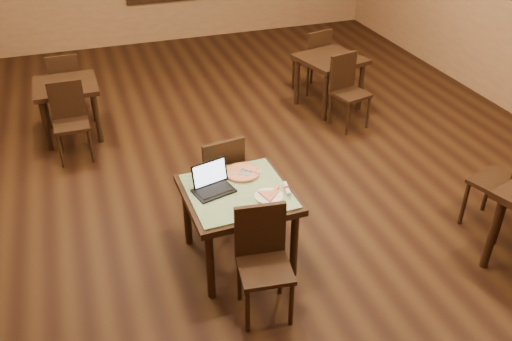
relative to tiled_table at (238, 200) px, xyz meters
name	(u,v)px	position (x,y,z in m)	size (l,w,h in m)	color
ground	(250,174)	(0.56, 1.34, -0.66)	(10.00, 10.00, 0.00)	black
tiled_table	(238,200)	(0.00, 0.00, 0.00)	(0.95, 0.95, 0.76)	black
chair_main_near	(263,255)	(0.01, -0.62, -0.12)	(0.46, 0.46, 0.95)	black
chair_main_far	(220,175)	(0.01, 0.62, -0.11)	(0.47, 0.47, 0.97)	black
laptop	(212,183)	(-0.20, 0.10, 0.16)	(0.38, 0.34, 0.23)	black
plate	(269,196)	(0.22, -0.18, 0.11)	(0.24, 0.24, 0.01)	white
pizza_slice	(269,195)	(0.22, -0.18, 0.13)	(0.21, 0.21, 0.02)	beige
pizza_pan	(242,173)	(0.12, 0.24, 0.11)	(0.34, 0.34, 0.01)	silver
pizza_whole	(242,172)	(0.12, 0.24, 0.12)	(0.32, 0.32, 0.02)	beige
spatula	(245,172)	(0.14, 0.22, 0.13)	(0.11, 0.25, 0.01)	silver
napkin_roll	(287,189)	(0.40, -0.14, 0.12)	(0.07, 0.18, 0.04)	white
other_table_a	(330,66)	(2.19, 2.71, -0.04)	(0.96, 0.96, 0.75)	black
other_table_a_chair_near	(347,86)	(2.17, 2.14, -0.12)	(0.50, 0.50, 0.96)	black
other_table_a_chair_far	(314,57)	(2.21, 3.27, -0.12)	(0.50, 0.50, 0.96)	black
other_table_b	(67,93)	(-1.31, 3.01, -0.06)	(0.77, 0.77, 0.72)	black
other_table_b_chair_near	(70,116)	(-1.31, 2.47, -0.14)	(0.41, 0.41, 0.93)	black
other_table_b_chair_far	(66,82)	(-1.31, 3.55, -0.14)	(0.41, 0.41, 0.93)	black
other_table_c_chair_far	(511,181)	(2.56, -0.45, -0.06)	(0.57, 0.57, 1.06)	black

